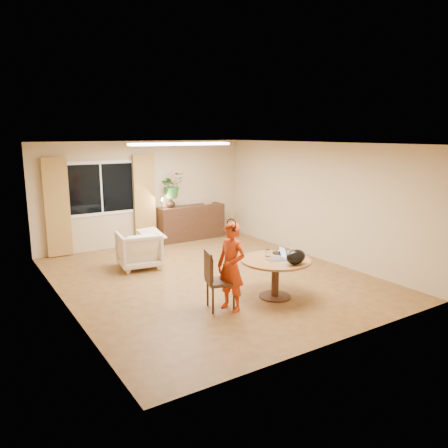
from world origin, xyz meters
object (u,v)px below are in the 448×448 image
(dining_chair, at_px, (220,280))
(sideboard, at_px, (191,222))
(child, at_px, (231,267))
(armchair, at_px, (139,250))
(dining_table, at_px, (275,267))

(dining_chair, height_order, sideboard, dining_chair)
(child, xyz_separation_m, armchair, (-0.39, 2.92, -0.33))
(dining_table, bearing_deg, sideboard, 79.88)
(dining_table, xyz_separation_m, armchair, (-1.33, 2.88, -0.15))
(armchair, bearing_deg, dining_chair, 103.38)
(dining_table, relative_size, armchair, 1.40)
(child, relative_size, armchair, 1.68)
(dining_table, height_order, armchair, armchair)
(dining_table, relative_size, sideboard, 0.66)
(dining_chair, xyz_separation_m, child, (0.13, -0.12, 0.23))
(child, bearing_deg, sideboard, 141.14)
(dining_table, xyz_separation_m, child, (-0.94, -0.04, 0.18))
(dining_chair, distance_m, sideboard, 4.81)
(armchair, bearing_deg, child, 105.59)
(dining_chair, bearing_deg, dining_table, 12.06)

